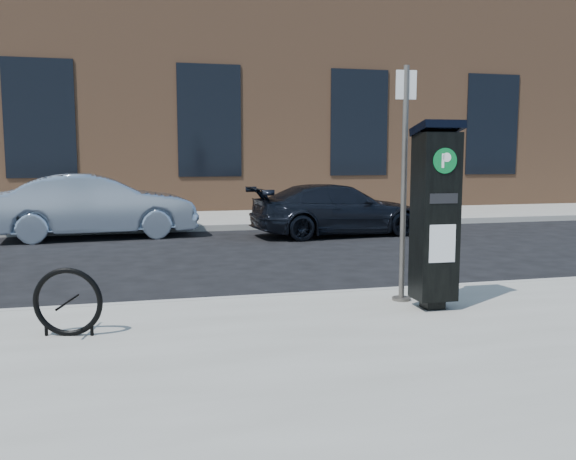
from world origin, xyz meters
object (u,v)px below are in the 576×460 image
object	(u,v)px
car_dark	(338,210)
sign_pole	(404,186)
parking_kiosk	(435,214)
bike_rack	(68,302)
car_silver	(96,206)

from	to	relation	value
car_dark	sign_pole	bearing A→B (deg)	162.56
sign_pole	car_dark	world-z (taller)	sign_pole
parking_kiosk	bike_rack	xyz separation A→B (m)	(-4.00, -0.13, -0.77)
sign_pole	car_silver	world-z (taller)	sign_pole
bike_rack	car_dark	bearing A→B (deg)	68.83
sign_pole	car_dark	bearing A→B (deg)	82.39
sign_pole	car_silver	xyz separation A→B (m)	(-4.04, 8.07, -0.80)
parking_kiosk	car_dark	distance (m)	7.73
sign_pole	parking_kiosk	bearing A→B (deg)	-62.58
parking_kiosk	car_silver	xyz separation A→B (m)	(-4.23, 8.52, -0.51)
car_silver	bike_rack	bearing A→B (deg)	176.87
sign_pole	car_silver	bearing A→B (deg)	121.52
car_dark	bike_rack	bearing A→B (deg)	140.11
parking_kiosk	car_dark	bearing A→B (deg)	80.66
car_silver	car_dark	distance (m)	5.70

